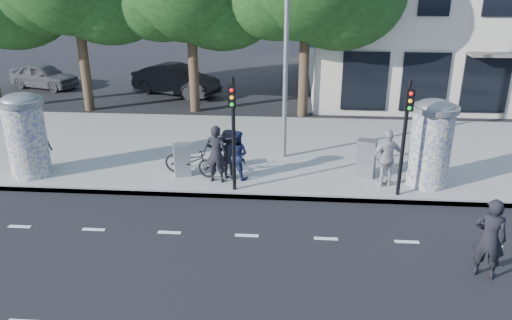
# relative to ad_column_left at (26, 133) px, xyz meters

# --- Properties ---
(ground) EXTENTS (120.00, 120.00, 0.00)m
(ground) POSITION_rel_ad_column_left_xyz_m (7.20, -4.50, -1.54)
(ground) COLOR black
(ground) RESTS_ON ground
(sidewalk) EXTENTS (40.00, 8.00, 0.15)m
(sidewalk) POSITION_rel_ad_column_left_xyz_m (7.20, 3.00, -1.46)
(sidewalk) COLOR gray
(sidewalk) RESTS_ON ground
(curb) EXTENTS (40.00, 0.10, 0.16)m
(curb) POSITION_rel_ad_column_left_xyz_m (7.20, -0.95, -1.46)
(curb) COLOR slate
(curb) RESTS_ON ground
(lane_dash_far) EXTENTS (32.00, 0.12, 0.01)m
(lane_dash_far) POSITION_rel_ad_column_left_xyz_m (7.20, -3.10, -1.53)
(lane_dash_far) COLOR silver
(lane_dash_far) RESTS_ON ground
(ad_column_left) EXTENTS (1.36, 1.36, 2.65)m
(ad_column_left) POSITION_rel_ad_column_left_xyz_m (0.00, 0.00, 0.00)
(ad_column_left) COLOR beige
(ad_column_left) RESTS_ON sidewalk
(ad_column_right) EXTENTS (1.36, 1.36, 2.65)m
(ad_column_right) POSITION_rel_ad_column_left_xyz_m (12.40, 0.20, 0.00)
(ad_column_right) COLOR beige
(ad_column_right) RESTS_ON sidewalk
(traffic_pole_near) EXTENTS (0.22, 0.31, 3.40)m
(traffic_pole_near) POSITION_rel_ad_column_left_xyz_m (6.60, -0.71, 0.69)
(traffic_pole_near) COLOR black
(traffic_pole_near) RESTS_ON sidewalk
(traffic_pole_far) EXTENTS (0.22, 0.31, 3.40)m
(traffic_pole_far) POSITION_rel_ad_column_left_xyz_m (11.40, -0.71, 0.69)
(traffic_pole_far) COLOR black
(traffic_pole_far) RESTS_ON sidewalk
(street_lamp) EXTENTS (0.25, 0.93, 8.00)m
(street_lamp) POSITION_rel_ad_column_left_xyz_m (8.00, 2.13, 3.26)
(street_lamp) COLOR slate
(street_lamp) RESTS_ON sidewalk
(ped_a) EXTENTS (1.06, 0.82, 1.92)m
(ped_a) POSITION_rel_ad_column_left_xyz_m (0.05, 0.36, -0.43)
(ped_a) COLOR black
(ped_a) RESTS_ON sidewalk
(ped_b) EXTENTS (0.71, 0.51, 1.81)m
(ped_b) POSITION_rel_ad_column_left_xyz_m (5.98, -0.09, -0.48)
(ped_b) COLOR black
(ped_b) RESTS_ON sidewalk
(ped_c) EXTENTS (0.93, 0.84, 1.56)m
(ped_c) POSITION_rel_ad_column_left_xyz_m (6.58, 0.21, -0.61)
(ped_c) COLOR #1F274E
(ped_c) RESTS_ON sidewalk
(ped_d) EXTENTS (1.09, 0.71, 1.59)m
(ped_d) POSITION_rel_ad_column_left_xyz_m (6.34, 0.19, -0.59)
(ped_d) COLOR black
(ped_d) RESTS_ON sidewalk
(ped_e) EXTENTS (1.18, 0.90, 1.79)m
(ped_e) POSITION_rel_ad_column_left_xyz_m (11.12, -0.02, -0.49)
(ped_e) COLOR #A5A5A8
(ped_e) RESTS_ON sidewalk
(man_road) EXTENTS (0.80, 0.67, 1.87)m
(man_road) POSITION_rel_ad_column_left_xyz_m (12.58, -4.41, -0.60)
(man_road) COLOR black
(man_road) RESTS_ON ground
(bicycle) EXTENTS (1.12, 1.92, 0.95)m
(bicycle) POSITION_rel_ad_column_left_xyz_m (5.07, 0.34, -0.91)
(bicycle) COLOR black
(bicycle) RESTS_ON sidewalk
(cabinet_left) EXTENTS (0.60, 0.51, 1.06)m
(cabinet_left) POSITION_rel_ad_column_left_xyz_m (4.83, 0.29, -0.86)
(cabinet_left) COLOR gray
(cabinet_left) RESTS_ON sidewalk
(cabinet_right) EXTENTS (0.67, 0.57, 1.20)m
(cabinet_right) POSITION_rel_ad_column_left_xyz_m (10.62, 0.68, -0.79)
(cabinet_right) COLOR slate
(cabinet_right) RESTS_ON sidewalk
(car_left) EXTENTS (2.70, 4.23, 1.34)m
(car_left) POSITION_rel_ad_column_left_xyz_m (-5.53, 12.22, -0.87)
(car_left) COLOR #48494E
(car_left) RESTS_ON ground
(car_mid) EXTENTS (3.43, 4.98, 1.55)m
(car_mid) POSITION_rel_ad_column_left_xyz_m (2.11, 11.26, -0.76)
(car_mid) COLOR black
(car_mid) RESTS_ON ground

